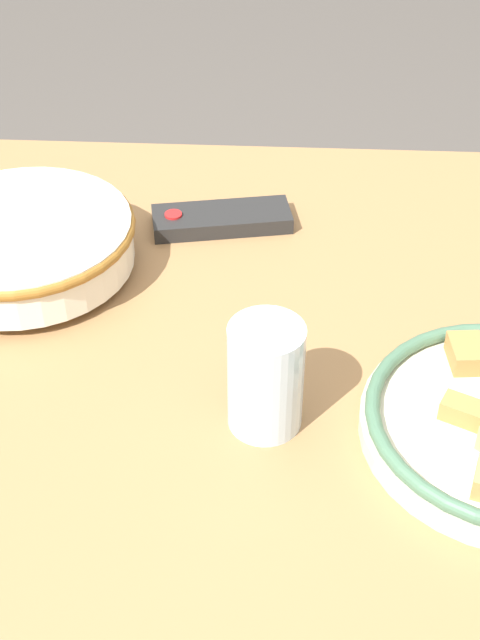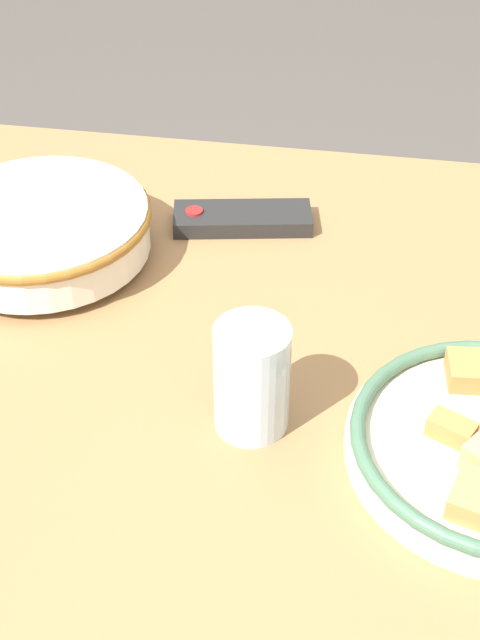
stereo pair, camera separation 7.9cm
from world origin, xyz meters
The scene contains 4 objects.
dining_table centered at (0.00, 0.00, 0.63)m, with size 1.35×0.87×0.71m.
noodle_bowl centered at (-0.27, 0.13, 0.75)m, with size 0.26×0.26×0.07m.
tv_remote centered at (-0.05, 0.23, 0.72)m, with size 0.18×0.09×0.02m.
drinking_glass centered at (0.01, -0.10, 0.77)m, with size 0.07×0.07×0.11m.
Camera 1 is at (0.02, -0.69, 1.32)m, focal length 50.00 mm.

